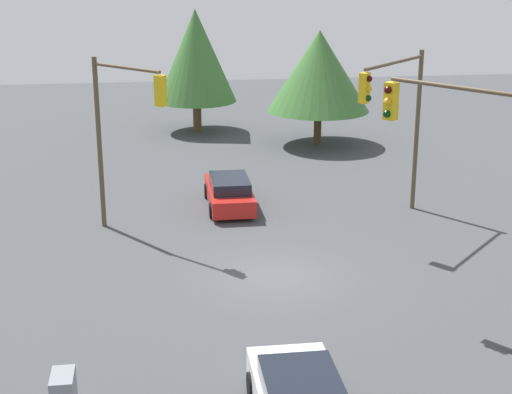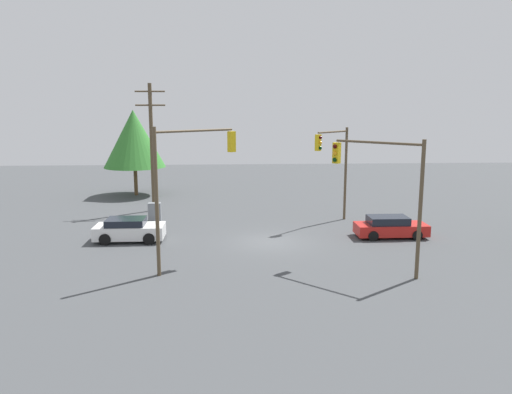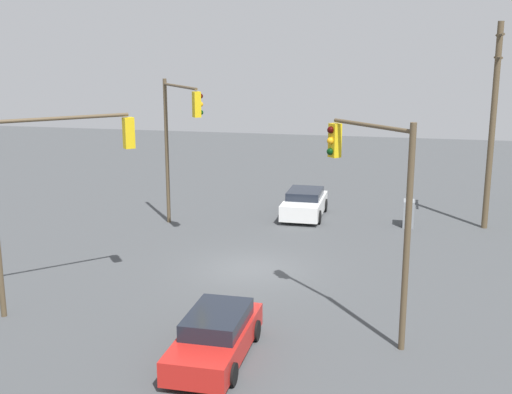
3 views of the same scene
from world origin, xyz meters
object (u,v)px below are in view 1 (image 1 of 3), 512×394
Objects in this scene: traffic_signal_main at (398,108)px; traffic_signal_aux at (474,165)px; sedan_red at (229,192)px; traffic_signal_cross at (122,118)px.

traffic_signal_aux is at bearing 38.53° from traffic_signal_main.
sedan_red is 0.61× the size of traffic_signal_aux.
sedan_red is at bearing -13.77° from traffic_signal_aux.
traffic_signal_aux reaches higher than traffic_signal_main.
sedan_red is 0.66× the size of traffic_signal_cross.
sedan_red is 6.14m from traffic_signal_cross.
sedan_red is 13.59m from traffic_signal_aux.
traffic_signal_cross is 13.10m from traffic_signal_aux.
traffic_signal_main is at bearing -43.33° from traffic_signal_aux.
traffic_signal_cross reaches higher than sedan_red.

